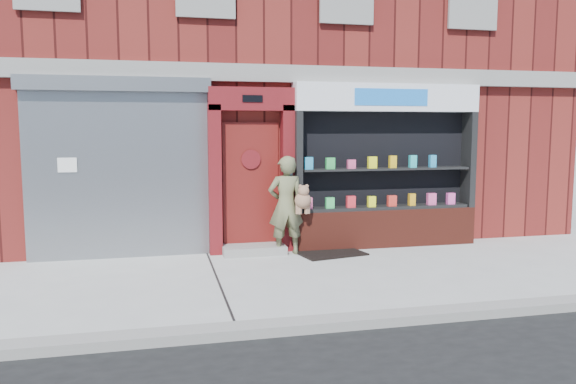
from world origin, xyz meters
name	(u,v)px	position (x,y,z in m)	size (l,w,h in m)	color
ground	(322,276)	(0.00, 0.00, 0.00)	(80.00, 80.00, 0.00)	#9E9E99
curb	(377,320)	(0.00, -2.15, 0.06)	(60.00, 0.30, 0.12)	gray
building	(253,54)	(0.00, 5.99, 4.00)	(12.00, 8.16, 8.00)	#5B1714
shutter_bay	(118,157)	(-3.00, 1.93, 1.72)	(3.10, 0.30, 3.04)	gray
red_door_bay	(252,171)	(-0.75, 1.86, 1.46)	(1.52, 0.58, 2.90)	#5E1014
pharmacy_bay	(385,173)	(1.75, 1.81, 1.37)	(3.50, 0.41, 3.00)	maroon
woman	(287,205)	(-0.18, 1.54, 0.87)	(0.73, 0.50, 1.72)	#656744
doormat	(331,253)	(0.57, 1.39, 0.01)	(1.11, 0.78, 0.03)	black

